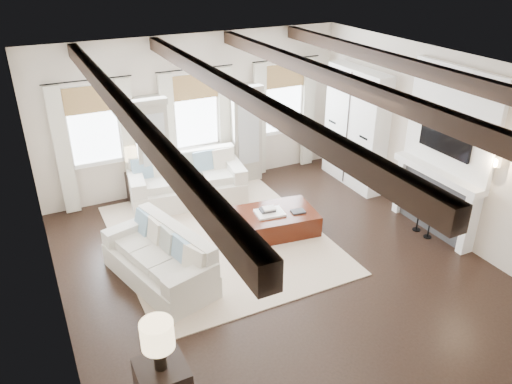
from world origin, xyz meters
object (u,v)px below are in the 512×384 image
sofa_back (187,182)px  ottoman (273,222)px  sofa_left (162,260)px  side_table_back (137,186)px

sofa_back → ottoman: 2.14m
ottoman → sofa_back: bearing=124.4°
sofa_left → ottoman: sofa_left is taller
side_table_back → sofa_back: bearing=-29.2°
sofa_back → sofa_left: size_ratio=1.10×
sofa_left → side_table_back: sofa_left is taller
ottoman → side_table_back: size_ratio=2.62×
sofa_left → side_table_back: 2.93m
sofa_left → ottoman: 2.27m
ottoman → side_table_back: 3.06m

